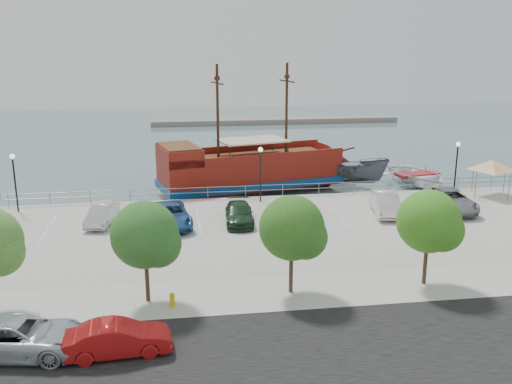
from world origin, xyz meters
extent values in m
plane|color=#476369|center=(0.00, 0.00, -1.00)|extent=(160.00, 160.00, 0.00)
cube|color=black|center=(0.00, -16.00, 0.01)|extent=(100.00, 8.00, 0.04)
cube|color=beige|center=(0.00, -10.00, 0.01)|extent=(100.00, 4.00, 0.05)
cylinder|color=gray|center=(0.00, 7.80, 0.95)|extent=(50.00, 0.06, 0.06)
cylinder|color=gray|center=(0.00, 7.80, 0.55)|extent=(50.00, 0.06, 0.06)
cube|color=gray|center=(10.00, 55.00, -0.60)|extent=(40.00, 3.00, 0.80)
cube|color=maroon|center=(0.13, 13.22, 0.88)|extent=(16.52, 8.56, 2.57)
cube|color=navy|center=(0.13, 13.22, 0.04)|extent=(16.87, 8.92, 0.59)
cone|color=maroon|center=(8.57, 15.30, 0.88)|extent=(4.20, 5.35, 4.74)
cube|color=maroon|center=(-6.10, 11.69, 2.85)|extent=(4.05, 5.50, 1.38)
cube|color=brown|center=(-6.10, 11.69, 3.59)|extent=(3.77, 5.07, 0.12)
cube|color=brown|center=(0.61, 13.34, 2.21)|extent=(13.50, 7.28, 0.15)
cube|color=maroon|center=(-0.43, 15.53, 2.50)|extent=(15.39, 3.96, 0.69)
cube|color=maroon|center=(0.70, 10.92, 2.50)|extent=(15.39, 3.96, 0.69)
cylinder|color=#382111|center=(3.49, 14.05, 6.21)|extent=(0.29, 0.29, 8.09)
cylinder|color=#382111|center=(-2.74, 12.52, 6.21)|extent=(0.29, 0.29, 8.09)
cylinder|color=#382111|center=(3.49, 14.05, 8.67)|extent=(0.84, 2.91, 0.14)
cylinder|color=#382111|center=(-2.74, 12.52, 8.67)|extent=(0.84, 2.91, 0.14)
cube|color=beige|center=(0.33, 13.27, 3.64)|extent=(6.45, 5.01, 0.12)
cylinder|color=#382111|center=(9.24, 15.46, 2.06)|extent=(2.42, 0.74, 0.58)
imported|color=#4E545C|center=(9.43, 13.21, 0.29)|extent=(7.12, 4.87, 2.58)
imported|color=white|center=(15.76, 13.16, -0.24)|extent=(6.55, 8.21, 1.52)
cube|color=gray|center=(-14.86, 9.20, -0.81)|extent=(7.06, 3.73, 0.39)
cube|color=gray|center=(7.35, 9.20, -0.81)|extent=(7.05, 3.76, 0.39)
cube|color=slate|center=(17.43, 9.20, -0.81)|extent=(6.97, 3.81, 0.38)
cylinder|color=slate|center=(18.05, 7.40, 1.04)|extent=(0.09, 0.09, 2.09)
cylinder|color=slate|center=(20.32, 6.41, 1.04)|extent=(0.09, 0.09, 2.09)
cylinder|color=slate|center=(17.07, 5.13, 1.04)|extent=(0.09, 0.09, 2.09)
cylinder|color=slate|center=(19.33, 4.15, 1.04)|extent=(0.09, 0.09, 2.09)
pyramid|color=silver|center=(18.69, 5.77, 2.90)|extent=(5.25, 5.25, 0.85)
imported|color=#AAB1B9|center=(-12.84, -14.08, 0.76)|extent=(5.75, 3.30, 1.51)
imported|color=#A61213|center=(-8.99, -14.67, 0.69)|extent=(4.31, 1.81, 1.39)
cylinder|color=#C7C10B|center=(-6.84, -10.80, 0.30)|extent=(0.24, 0.24, 0.59)
sphere|color=#C7C10B|center=(-6.84, -10.80, 0.61)|extent=(0.26, 0.26, 0.26)
cylinder|color=black|center=(-18.00, 6.50, 2.00)|extent=(0.12, 0.12, 4.00)
sphere|color=#FFF2CC|center=(-18.00, 6.50, 4.10)|extent=(0.36, 0.36, 0.36)
cylinder|color=black|center=(0.00, 6.50, 2.00)|extent=(0.12, 0.12, 4.00)
sphere|color=#FFF2CC|center=(0.00, 6.50, 4.10)|extent=(0.36, 0.36, 0.36)
cylinder|color=black|center=(16.00, 6.50, 2.00)|extent=(0.12, 0.12, 4.00)
sphere|color=#FFF2CC|center=(16.00, 6.50, 4.10)|extent=(0.36, 0.36, 0.36)
sphere|color=#47792D|center=(-14.40, -10.30, 3.00)|extent=(2.20, 2.20, 2.20)
cylinder|color=#473321|center=(-8.00, -10.00, 1.10)|extent=(0.20, 0.20, 2.20)
sphere|color=#285620|center=(-8.00, -10.00, 3.40)|extent=(3.20, 3.20, 3.20)
sphere|color=#285620|center=(-7.40, -10.30, 3.00)|extent=(2.20, 2.20, 2.20)
cylinder|color=#473321|center=(-1.00, -10.00, 1.10)|extent=(0.20, 0.20, 2.20)
sphere|color=#2C5A1B|center=(-1.00, -10.00, 3.40)|extent=(3.20, 3.20, 3.20)
sphere|color=#2C5A1B|center=(-0.40, -10.30, 3.00)|extent=(2.20, 2.20, 2.20)
cylinder|color=#473321|center=(6.00, -10.00, 1.10)|extent=(0.20, 0.20, 2.20)
sphere|color=#36701C|center=(6.00, -10.00, 3.40)|extent=(3.20, 3.20, 3.20)
sphere|color=#36701C|center=(6.60, -10.30, 3.00)|extent=(2.20, 2.20, 2.20)
imported|color=silver|center=(-11.52, 2.48, 0.67)|extent=(2.13, 4.28, 1.35)
imported|color=#25548B|center=(-6.94, 1.54, 0.75)|extent=(3.20, 5.69, 1.50)
imported|color=#1C3923|center=(-2.25, 1.44, 0.66)|extent=(2.16, 4.69, 1.33)
imported|color=black|center=(1.97, 1.79, 0.68)|extent=(1.68, 4.02, 1.36)
imported|color=silver|center=(8.45, 2.00, 0.79)|extent=(2.52, 5.02, 1.58)
imported|color=gray|center=(13.52, 2.20, 0.78)|extent=(2.95, 5.76, 1.56)
camera|label=1|loc=(-6.48, -35.63, 12.23)|focal=40.00mm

